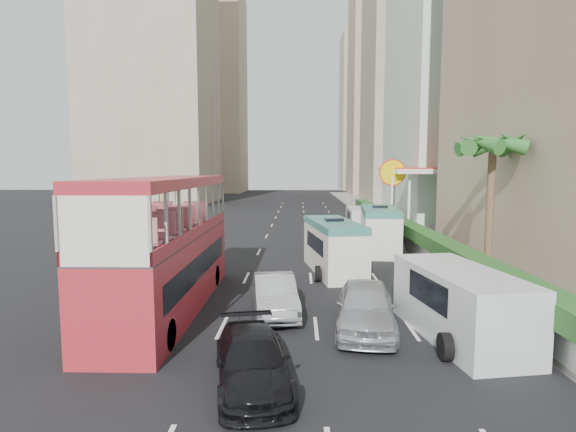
{
  "coord_description": "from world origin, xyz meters",
  "views": [
    {
      "loc": [
        -0.98,
        -16.77,
        5.37
      ],
      "look_at": [
        -1.5,
        4.0,
        3.2
      ],
      "focal_mm": 28.0,
      "sensor_mm": 36.0,
      "label": 1
    }
  ],
  "objects_px": {
    "double_decker_bus": "(167,244)",
    "minibus_near": "(334,247)",
    "palm_tree": "(490,213)",
    "shell_station": "(424,199)",
    "car_silver_lane_a": "(275,313)",
    "car_silver_lane_b": "(365,330)",
    "car_black": "(252,385)",
    "panel_van_near": "(460,304)",
    "van_asset": "(330,240)",
    "minibus_far": "(379,230)",
    "panel_van_far": "(362,222)"
  },
  "relations": [
    {
      "from": "double_decker_bus",
      "to": "car_silver_lane_b",
      "type": "distance_m",
      "value": 7.97
    },
    {
      "from": "minibus_near",
      "to": "panel_van_near",
      "type": "distance_m",
      "value": 9.71
    },
    {
      "from": "shell_station",
      "to": "car_black",
      "type": "bearing_deg",
      "value": -112.67
    },
    {
      "from": "car_silver_lane_a",
      "to": "shell_station",
      "type": "relative_size",
      "value": 0.54
    },
    {
      "from": "car_silver_lane_b",
      "to": "van_asset",
      "type": "height_order",
      "value": "car_silver_lane_b"
    },
    {
      "from": "car_silver_lane_b",
      "to": "car_silver_lane_a",
      "type": "bearing_deg",
      "value": 158.36
    },
    {
      "from": "minibus_near",
      "to": "double_decker_bus",
      "type": "bearing_deg",
      "value": -146.56
    },
    {
      "from": "car_silver_lane_b",
      "to": "car_black",
      "type": "relative_size",
      "value": 1.1
    },
    {
      "from": "van_asset",
      "to": "palm_tree",
      "type": "bearing_deg",
      "value": -73.62
    },
    {
      "from": "minibus_near",
      "to": "shell_station",
      "type": "height_order",
      "value": "shell_station"
    },
    {
      "from": "van_asset",
      "to": "minibus_far",
      "type": "distance_m",
      "value": 5.7
    },
    {
      "from": "car_silver_lane_a",
      "to": "minibus_near",
      "type": "height_order",
      "value": "minibus_near"
    },
    {
      "from": "panel_van_near",
      "to": "car_black",
      "type": "bearing_deg",
      "value": -161.6
    },
    {
      "from": "double_decker_bus",
      "to": "panel_van_near",
      "type": "bearing_deg",
      "value": -15.14
    },
    {
      "from": "shell_station",
      "to": "double_decker_bus",
      "type": "bearing_deg",
      "value": -124.82
    },
    {
      "from": "double_decker_bus",
      "to": "minibus_near",
      "type": "xyz_separation_m",
      "value": [
        6.83,
        6.38,
        -1.18
      ]
    },
    {
      "from": "panel_van_near",
      "to": "panel_van_far",
      "type": "relative_size",
      "value": 1.01
    },
    {
      "from": "car_silver_lane_a",
      "to": "palm_tree",
      "type": "height_order",
      "value": "palm_tree"
    },
    {
      "from": "car_black",
      "to": "minibus_near",
      "type": "xyz_separation_m",
      "value": [
        2.97,
        12.46,
        1.35
      ]
    },
    {
      "from": "car_silver_lane_b",
      "to": "palm_tree",
      "type": "bearing_deg",
      "value": 50.31
    },
    {
      "from": "minibus_far",
      "to": "panel_van_far",
      "type": "bearing_deg",
      "value": 96.15
    },
    {
      "from": "double_decker_bus",
      "to": "minibus_near",
      "type": "height_order",
      "value": "double_decker_bus"
    },
    {
      "from": "minibus_far",
      "to": "palm_tree",
      "type": "distance_m",
      "value": 9.35
    },
    {
      "from": "double_decker_bus",
      "to": "panel_van_far",
      "type": "bearing_deg",
      "value": 62.76
    },
    {
      "from": "palm_tree",
      "to": "shell_station",
      "type": "xyz_separation_m",
      "value": [
        2.2,
        19.0,
        -0.63
      ]
    },
    {
      "from": "double_decker_bus",
      "to": "van_asset",
      "type": "distance_m",
      "value": 18.79
    },
    {
      "from": "panel_van_far",
      "to": "palm_tree",
      "type": "distance_m",
      "value": 16.32
    },
    {
      "from": "car_silver_lane_b",
      "to": "car_black",
      "type": "bearing_deg",
      "value": -123.73
    },
    {
      "from": "panel_van_far",
      "to": "shell_station",
      "type": "relative_size",
      "value": 0.68
    },
    {
      "from": "double_decker_bus",
      "to": "minibus_far",
      "type": "height_order",
      "value": "double_decker_bus"
    },
    {
      "from": "van_asset",
      "to": "minibus_near",
      "type": "height_order",
      "value": "minibus_near"
    },
    {
      "from": "panel_van_near",
      "to": "palm_tree",
      "type": "distance_m",
      "value": 8.0
    },
    {
      "from": "car_silver_lane_b",
      "to": "car_black",
      "type": "distance_m",
      "value": 5.18
    },
    {
      "from": "double_decker_bus",
      "to": "panel_van_far",
      "type": "xyz_separation_m",
      "value": [
        10.16,
        19.74,
        -1.43
      ]
    },
    {
      "from": "car_black",
      "to": "minibus_far",
      "type": "height_order",
      "value": "minibus_far"
    },
    {
      "from": "car_silver_lane_b",
      "to": "panel_van_far",
      "type": "height_order",
      "value": "panel_van_far"
    },
    {
      "from": "car_silver_lane_a",
      "to": "minibus_near",
      "type": "relative_size",
      "value": 0.7
    },
    {
      "from": "car_black",
      "to": "minibus_near",
      "type": "distance_m",
      "value": 12.88
    },
    {
      "from": "car_black",
      "to": "panel_van_far",
      "type": "bearing_deg",
      "value": 65.59
    },
    {
      "from": "van_asset",
      "to": "panel_van_far",
      "type": "bearing_deg",
      "value": 33.16
    },
    {
      "from": "double_decker_bus",
      "to": "car_silver_lane_a",
      "type": "distance_m",
      "value": 4.85
    },
    {
      "from": "van_asset",
      "to": "panel_van_near",
      "type": "bearing_deg",
      "value": -91.84
    },
    {
      "from": "minibus_near",
      "to": "palm_tree",
      "type": "bearing_deg",
      "value": -28.5
    },
    {
      "from": "panel_van_near",
      "to": "palm_tree",
      "type": "height_order",
      "value": "palm_tree"
    },
    {
      "from": "minibus_near",
      "to": "panel_van_near",
      "type": "xyz_separation_m",
      "value": [
        3.3,
        -9.12,
        -0.24
      ]
    },
    {
      "from": "car_silver_lane_b",
      "to": "car_black",
      "type": "height_order",
      "value": "car_silver_lane_b"
    },
    {
      "from": "van_asset",
      "to": "panel_van_far",
      "type": "xyz_separation_m",
      "value": [
        2.82,
        2.63,
        1.1
      ]
    },
    {
      "from": "minibus_near",
      "to": "van_asset",
      "type": "bearing_deg",
      "value": 77.62
    },
    {
      "from": "van_asset",
      "to": "car_silver_lane_a",
      "type": "bearing_deg",
      "value": -110.25
    },
    {
      "from": "minibus_near",
      "to": "palm_tree",
      "type": "distance_m",
      "value": 7.64
    }
  ]
}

